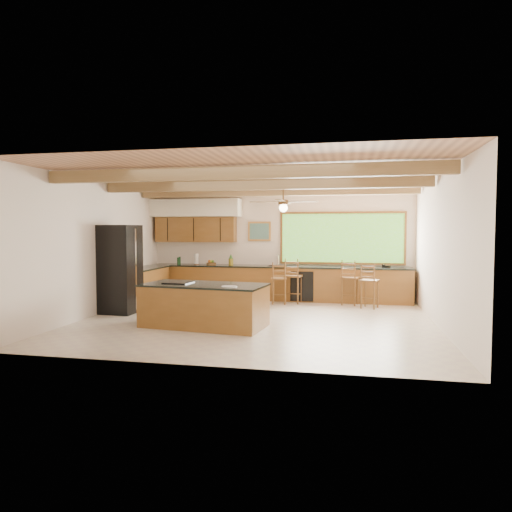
# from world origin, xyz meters

# --- Properties ---
(ground) EXTENTS (7.20, 7.20, 0.00)m
(ground) POSITION_xyz_m (0.00, 0.00, 0.00)
(ground) COLOR beige
(ground) RESTS_ON ground
(room_shell) EXTENTS (7.27, 6.54, 3.02)m
(room_shell) POSITION_xyz_m (-0.17, 0.65, 2.21)
(room_shell) COLOR silver
(room_shell) RESTS_ON ground
(counter_run) EXTENTS (7.12, 3.10, 1.23)m
(counter_run) POSITION_xyz_m (-0.82, 2.52, 0.46)
(counter_run) COLOR brown
(counter_run) RESTS_ON ground
(island) EXTENTS (2.51, 1.40, 0.85)m
(island) POSITION_xyz_m (-0.88, -0.74, 0.42)
(island) COLOR brown
(island) RESTS_ON ground
(refrigerator) EXTENTS (0.81, 0.79, 2.00)m
(refrigerator) POSITION_xyz_m (-3.22, 0.29, 1.00)
(refrigerator) COLOR black
(refrigerator) RESTS_ON ground
(bar_stool_a) EXTENTS (0.42, 0.42, 1.08)m
(bar_stool_a) POSITION_xyz_m (0.16, 2.18, 0.64)
(bar_stool_a) COLOR brown
(bar_stool_a) RESTS_ON ground
(bar_stool_b) EXTENTS (0.48, 0.48, 1.17)m
(bar_stool_b) POSITION_xyz_m (0.50, 2.39, 0.69)
(bar_stool_b) COLOR brown
(bar_stool_b) RESTS_ON ground
(bar_stool_c) EXTENTS (0.50, 0.50, 1.15)m
(bar_stool_c) POSITION_xyz_m (1.93, 2.39, 0.68)
(bar_stool_c) COLOR brown
(bar_stool_c) RESTS_ON ground
(bar_stool_d) EXTENTS (0.51, 0.51, 1.11)m
(bar_stool_d) POSITION_xyz_m (2.39, 1.98, 0.66)
(bar_stool_d) COLOR brown
(bar_stool_d) RESTS_ON ground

